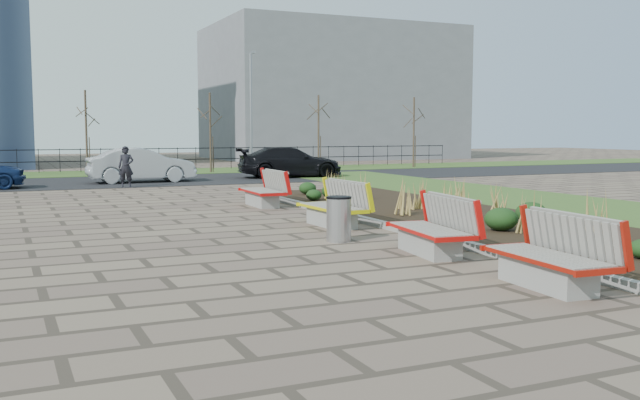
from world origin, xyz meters
name	(u,v)px	position (x,y,z in m)	size (l,w,h in m)	color
ground	(310,290)	(0.00, 0.00, 0.00)	(120.00, 120.00, 0.00)	brown
planting_bed	(469,220)	(6.25, 5.00, 0.05)	(4.50, 18.00, 0.10)	black
planting_curb	(382,225)	(3.92, 5.00, 0.07)	(0.16, 18.00, 0.15)	gray
grass_verge_near	(618,212)	(11.00, 5.00, 0.02)	(5.00, 38.00, 0.04)	#33511E
grass_verge_far	(84,174)	(0.00, 28.00, 0.02)	(80.00, 5.00, 0.04)	#33511E
road	(100,182)	(0.00, 22.00, 0.01)	(80.00, 7.00, 0.02)	black
bench_a	(547,252)	(3.00, -1.24, 0.50)	(0.90, 2.10, 1.00)	#A8180B
bench_b	(429,226)	(3.00, 1.69, 0.50)	(0.90, 2.10, 1.00)	red
bench_c	(331,204)	(3.00, 5.71, 0.50)	(0.90, 2.10, 1.00)	yellow
bench_d	(262,189)	(3.00, 10.36, 0.50)	(0.90, 2.10, 1.00)	red
litter_bin	(339,220)	(2.19, 3.64, 0.43)	(0.48, 0.48, 0.86)	#B2B2B7
pedestrian	(126,167)	(0.55, 18.69, 0.78)	(0.57, 0.38, 1.57)	black
car_silver	(141,165)	(1.55, 21.10, 0.73)	(1.50, 4.31, 1.42)	#9EA2A6
car_black	(290,162)	(8.32, 21.47, 0.71)	(1.93, 4.75, 1.38)	black
tree_c	(86,133)	(0.00, 26.50, 2.04)	(1.40, 1.40, 4.00)	#4C3D2D
tree_d	(210,133)	(6.00, 26.50, 2.04)	(1.40, 1.40, 4.00)	#4C3D2D
tree_e	(319,132)	(12.00, 26.50, 2.04)	(1.40, 1.40, 4.00)	#4C3D2D
tree_f	(414,132)	(18.00, 26.50, 2.04)	(1.40, 1.40, 4.00)	#4C3D2D
lamp_east	(251,113)	(8.00, 26.00, 3.04)	(0.24, 0.60, 6.00)	gray
railing_fence	(81,160)	(0.00, 29.50, 0.64)	(44.00, 0.10, 1.20)	black
building_grey	(331,94)	(20.00, 42.00, 5.00)	(18.00, 12.00, 10.00)	slate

